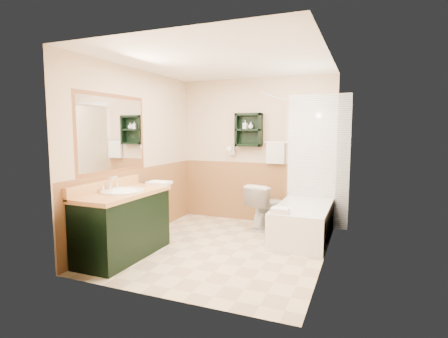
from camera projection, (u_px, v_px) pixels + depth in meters
floor at (222, 247)px, 4.62m from camera, size 3.00×3.00×0.00m
back_wall at (256, 151)px, 5.89m from camera, size 2.60×0.04×2.40m
left_wall at (136, 155)px, 4.98m from camera, size 0.04×3.00×2.40m
right_wall at (328, 161)px, 3.99m from camera, size 0.04×3.00×2.40m
ceiling at (222, 60)px, 4.35m from camera, size 2.60×3.00×0.04m
wainscot_left at (140, 203)px, 5.05m from camera, size 2.98×2.98×1.00m
wainscot_back at (255, 192)px, 5.93m from camera, size 2.58×2.58×1.00m
mirror_frame at (113, 134)px, 4.42m from camera, size 1.30×1.30×1.00m
mirror_glass at (113, 134)px, 4.42m from camera, size 1.20×1.20×0.90m
tile_right at (330, 167)px, 4.71m from camera, size 1.50×1.50×2.10m
tile_back at (318, 162)px, 5.48m from camera, size 0.95×0.95×2.10m
tile_accent at (332, 103)px, 4.62m from camera, size 1.50×1.50×0.10m
wall_shelf at (249, 130)px, 5.78m from camera, size 0.45×0.15×0.55m
hair_dryer at (232, 150)px, 5.95m from camera, size 0.10×0.24×0.18m
towel_bar at (276, 142)px, 5.67m from camera, size 0.40×0.06×0.40m
curtain_rod at (277, 98)px, 4.89m from camera, size 0.03×1.60×0.03m
shower_curtain at (279, 157)px, 5.15m from camera, size 1.05×1.05×1.70m
vanity at (124, 224)px, 4.27m from camera, size 0.59×1.27×0.81m
bathtub at (303, 221)px, 5.02m from camera, size 0.73×1.50×0.48m
toilet at (267, 206)px, 5.50m from camera, size 0.60×0.81×0.70m
counter_towel at (159, 183)px, 4.78m from camera, size 0.30×0.24×0.04m
vanity_book at (146, 175)px, 4.94m from camera, size 0.15×0.05×0.20m
tub_towel at (280, 211)px, 4.48m from camera, size 0.22×0.18×0.07m
soap_bottle_a at (245, 127)px, 5.79m from camera, size 0.09×0.15×0.07m
soap_bottle_b at (251, 126)px, 5.75m from camera, size 0.11×0.13×0.09m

